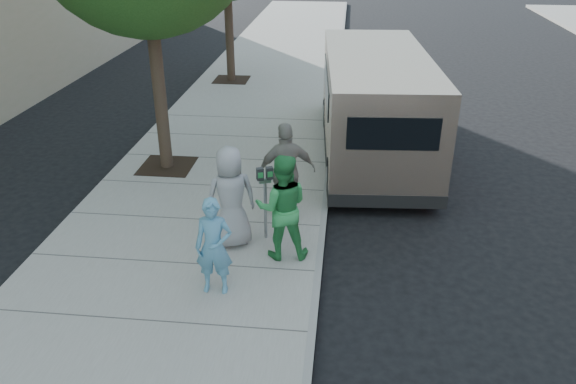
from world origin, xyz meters
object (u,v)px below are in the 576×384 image
object	(u,v)px
person_officer	(214,247)
person_gray_shirt	(231,197)
parking_meter	(265,188)
person_green_shirt	(282,207)
van	(375,104)
person_striped_polo	(286,172)

from	to	relation	value
person_officer	person_gray_shirt	bearing A→B (deg)	88.25
parking_meter	person_gray_shirt	world-z (taller)	person_gray_shirt
person_officer	person_green_shirt	distance (m)	1.43
person_officer	van	bearing A→B (deg)	64.83
person_green_shirt	person_officer	bearing A→B (deg)	43.55
person_striped_polo	person_gray_shirt	bearing A→B (deg)	32.93
person_officer	person_green_shirt	size ratio (longest dim) A/B	0.85
parking_meter	person_officer	bearing A→B (deg)	-129.42
van	person_officer	distance (m)	6.59
van	person_green_shirt	bearing A→B (deg)	-112.14
person_officer	person_gray_shirt	world-z (taller)	person_gray_shirt
person_green_shirt	person_striped_polo	bearing A→B (deg)	-94.01
person_officer	person_gray_shirt	xyz separation A→B (m)	(-0.02, 1.39, 0.13)
person_green_shirt	person_striped_polo	xyz separation A→B (m)	(-0.08, 1.34, 0.03)
van	person_officer	world-z (taller)	van
parking_meter	person_officer	distance (m)	1.74
parking_meter	person_striped_polo	xyz separation A→B (m)	(0.28, 0.81, -0.05)
person_gray_shirt	person_green_shirt	bearing A→B (deg)	137.08
parking_meter	van	xyz separation A→B (m)	(2.00, 4.42, 0.19)
van	person_officer	bearing A→B (deg)	-116.57
person_green_shirt	person_gray_shirt	distance (m)	0.96
parking_meter	person_green_shirt	xyz separation A→B (m)	(0.36, -0.54, -0.07)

